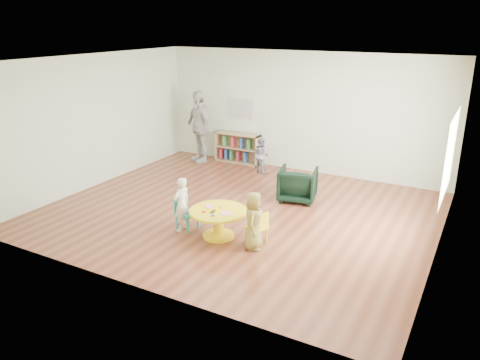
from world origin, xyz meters
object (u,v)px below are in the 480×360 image
at_px(armchair, 298,184).
at_px(adult_caretaker, 199,127).
at_px(bookshelf, 238,148).
at_px(kid_chair_right, 258,227).
at_px(child_left, 182,205).
at_px(child_right, 253,221).
at_px(toddler, 261,155).
at_px(activity_table, 218,218).
at_px(kid_chair_left, 185,211).

height_order(armchair, adult_caretaker, adult_caretaker).
height_order(bookshelf, adult_caretaker, adult_caretaker).
height_order(kid_chair_right, adult_caretaker, adult_caretaker).
distance_m(kid_chair_right, bookshelf, 4.64).
height_order(child_left, child_right, child_left).
bearing_deg(child_right, toddler, 6.28).
bearing_deg(armchair, activity_table, 64.12).
distance_m(activity_table, armchair, 2.26).
xyz_separation_m(kid_chair_left, toddler, (-0.26, 3.49, 0.11)).
height_order(toddler, adult_caretaker, adult_caretaker).
height_order(activity_table, toddler, toddler).
distance_m(kid_chair_left, armchair, 2.50).
bearing_deg(adult_caretaker, kid_chair_left, -34.60).
distance_m(bookshelf, adult_caretaker, 1.10).
xyz_separation_m(toddler, adult_caretaker, (-1.78, 0.08, 0.47)).
height_order(armchair, toddler, toddler).
xyz_separation_m(bookshelf, adult_caretaker, (-0.88, -0.40, 0.54)).
bearing_deg(adult_caretaker, armchair, 2.64).
bearing_deg(activity_table, adult_caretaker, 127.11).
distance_m(kid_chair_left, kid_chair_right, 1.37).
bearing_deg(adult_caretaker, child_left, -35.26).
bearing_deg(child_right, armchair, -13.76).
distance_m(activity_table, child_right, 0.72).
xyz_separation_m(kid_chair_right, child_right, (0.00, -0.18, 0.18)).
distance_m(bookshelf, toddler, 1.02).
height_order(kid_chair_left, toddler, toddler).
height_order(kid_chair_right, armchair, armchair).
xyz_separation_m(child_left, child_right, (1.37, -0.00, -0.01)).
xyz_separation_m(kid_chair_left, child_left, (-0.00, -0.10, 0.16)).
bearing_deg(activity_table, child_right, -7.47).
bearing_deg(child_right, bookshelf, 13.78).
distance_m(child_left, toddler, 3.60).
bearing_deg(kid_chair_left, toddler, -167.69).
bearing_deg(toddler, adult_caretaker, 17.73).
distance_m(child_right, toddler, 3.95).
relative_size(kid_chair_left, adult_caretaker, 0.33).
height_order(bookshelf, child_right, child_right).
height_order(bookshelf, armchair, bookshelf).
xyz_separation_m(kid_chair_left, bookshelf, (-1.16, 3.97, 0.05)).
xyz_separation_m(activity_table, armchair, (0.53, 2.20, 0.00)).
xyz_separation_m(armchair, child_left, (-1.20, -2.29, 0.14)).
bearing_deg(kid_chair_right, activity_table, 114.27).
xyz_separation_m(kid_chair_right, child_left, (-1.37, -0.18, 0.19)).
height_order(activity_table, kid_chair_right, kid_chair_right).
height_order(child_right, adult_caretaker, adult_caretaker).
bearing_deg(armchair, child_right, 81.87).
bearing_deg(activity_table, bookshelf, 114.70).
xyz_separation_m(kid_chair_left, child_right, (1.37, -0.10, 0.15)).
bearing_deg(kid_chair_right, child_right, -162.13).
relative_size(bookshelf, toddler, 1.39).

